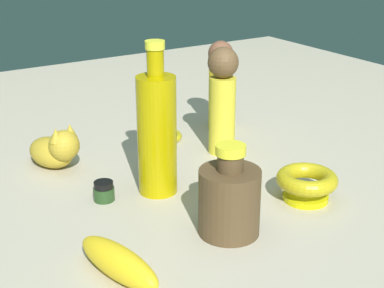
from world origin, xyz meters
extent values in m
plane|color=#BCB29E|center=(0.00, 0.00, 0.00)|extent=(2.00, 2.00, 0.00)
cylinder|color=yellow|center=(0.11, -0.14, 0.08)|extent=(0.07, 0.07, 0.15)
sphere|color=brown|center=(0.11, -0.14, 0.18)|extent=(0.06, 0.06, 0.06)
cylinder|color=yellow|center=(-0.15, -0.13, 0.01)|extent=(0.08, 0.08, 0.01)
torus|color=gold|center=(-0.15, -0.13, 0.04)|extent=(0.10, 0.10, 0.03)
cylinder|color=#24431E|center=(0.04, 0.15, 0.01)|extent=(0.04, 0.04, 0.02)
cylinder|color=gold|center=(0.04, 0.15, 0.02)|extent=(0.03, 0.03, 0.00)
cylinder|color=black|center=(0.04, 0.15, 0.03)|extent=(0.03, 0.03, 0.01)
cylinder|color=brown|center=(-0.16, 0.04, 0.05)|extent=(0.09, 0.09, 0.10)
cylinder|color=brown|center=(-0.16, 0.04, 0.11)|extent=(0.04, 0.04, 0.03)
cylinder|color=yellow|center=(-0.16, 0.04, 0.13)|extent=(0.04, 0.04, 0.01)
torus|color=gold|center=(0.23, -0.07, 0.01)|extent=(0.08, 0.08, 0.01)
ellipsoid|color=gold|center=(0.22, 0.18, 0.03)|extent=(0.12, 0.09, 0.06)
sphere|color=gold|center=(0.18, 0.16, 0.05)|extent=(0.06, 0.06, 0.06)
cone|color=gold|center=(0.18, 0.15, 0.08)|extent=(0.03, 0.03, 0.03)
cone|color=gold|center=(0.17, 0.18, 0.08)|extent=(0.03, 0.03, 0.03)
ellipsoid|color=gold|center=(0.26, 0.19, 0.02)|extent=(0.05, 0.03, 0.02)
cylinder|color=yellow|center=(0.23, -0.22, 0.07)|extent=(0.07, 0.07, 0.14)
sphere|color=brown|center=(0.23, -0.22, 0.17)|extent=(0.05, 0.05, 0.05)
cylinder|color=#B39D05|center=(0.02, 0.06, 0.10)|extent=(0.07, 0.07, 0.20)
cylinder|color=#B39D05|center=(0.02, 0.06, 0.23)|extent=(0.03, 0.03, 0.04)
cylinder|color=yellow|center=(0.02, 0.06, 0.26)|extent=(0.03, 0.03, 0.01)
ellipsoid|color=yellow|center=(-0.18, 0.23, 0.02)|extent=(0.16, 0.07, 0.04)
camera|label=1|loc=(-0.79, 0.50, 0.45)|focal=54.85mm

